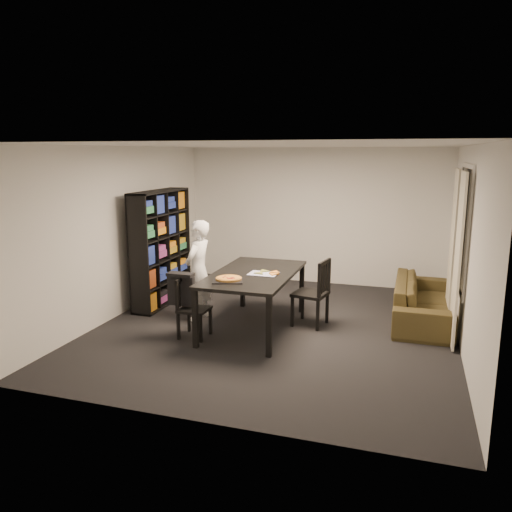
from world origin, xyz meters
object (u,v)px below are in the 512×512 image
(chair_right, at_px, (317,289))
(pepperoni_pizza, at_px, (229,278))
(dining_table, at_px, (254,278))
(baking_tray, at_px, (228,281))
(chair_left, at_px, (189,303))
(bookshelf, at_px, (161,248))
(sofa, at_px, (423,300))
(person, at_px, (198,270))

(chair_right, xyz_separation_m, pepperoni_pizza, (-1.02, -0.89, 0.29))
(dining_table, relative_size, baking_tray, 4.97)
(pepperoni_pizza, bearing_deg, chair_left, -173.00)
(chair_right, bearing_deg, bookshelf, -87.50)
(dining_table, relative_size, chair_left, 2.39)
(sofa, bearing_deg, baking_tray, 123.62)
(pepperoni_pizza, xyz_separation_m, sofa, (2.52, 1.63, -0.54))
(dining_table, xyz_separation_m, person, (-0.93, 0.15, 0.01))
(bookshelf, distance_m, pepperoni_pizza, 2.09)
(sofa, bearing_deg, pepperoni_pizza, 122.85)
(person, bearing_deg, dining_table, 86.04)
(person, height_order, pepperoni_pizza, person)
(chair_right, bearing_deg, baking_tray, -37.41)
(chair_left, bearing_deg, chair_right, -58.23)
(bookshelf, relative_size, pepperoni_pizza, 5.43)
(baking_tray, relative_size, sofa, 0.19)
(chair_left, relative_size, person, 0.55)
(chair_left, distance_m, sofa, 3.53)
(person, bearing_deg, chair_right, 102.34)
(dining_table, distance_m, chair_right, 0.94)
(chair_left, bearing_deg, baking_tray, -87.04)
(bookshelf, height_order, chair_left, bookshelf)
(bookshelf, bearing_deg, chair_right, -7.53)
(chair_right, height_order, pepperoni_pizza, chair_right)
(dining_table, distance_m, baking_tray, 0.60)
(bookshelf, distance_m, chair_left, 1.78)
(pepperoni_pizza, bearing_deg, sofa, 32.85)
(baking_tray, bearing_deg, sofa, 33.62)
(baking_tray, bearing_deg, dining_table, 72.02)
(chair_left, bearing_deg, person, 14.30)
(bookshelf, relative_size, chair_left, 2.29)
(pepperoni_pizza, relative_size, sofa, 0.16)
(dining_table, distance_m, chair_left, 0.99)
(chair_right, xyz_separation_m, baking_tray, (-1.02, -0.94, 0.27))
(bookshelf, height_order, baking_tray, bookshelf)
(baking_tray, xyz_separation_m, pepperoni_pizza, (-0.00, 0.05, 0.02))
(bookshelf, relative_size, person, 1.25)
(chair_left, relative_size, chair_right, 0.84)
(chair_right, bearing_deg, dining_table, -55.89)
(person, distance_m, baking_tray, 1.03)
(bookshelf, xyz_separation_m, dining_table, (1.86, -0.73, -0.20))
(pepperoni_pizza, bearing_deg, chair_right, 41.00)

